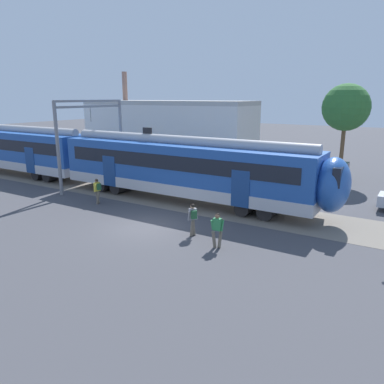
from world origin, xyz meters
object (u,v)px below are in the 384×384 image
pedestrian_yellow (97,189)px  pedestrian_green (217,227)px  pedestrian_grey (193,217)px  commuter_train (15,148)px

pedestrian_yellow → pedestrian_green: (9.99, -2.41, 0.00)m
pedestrian_yellow → pedestrian_green: size_ratio=1.00×
pedestrian_grey → pedestrian_yellow: bearing=168.2°
pedestrian_green → commuter_train: bearing=166.0°
pedestrian_green → pedestrian_grey: bearing=158.5°
commuter_train → pedestrian_yellow: (13.65, -3.47, -1.26)m
commuter_train → pedestrian_grey: size_ratio=33.99×
commuter_train → pedestrian_yellow: commuter_train is taller
pedestrian_yellow → pedestrian_grey: (8.26, -1.73, 0.00)m
pedestrian_grey → pedestrian_green: bearing=-21.5°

